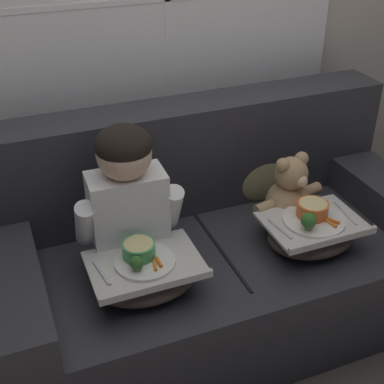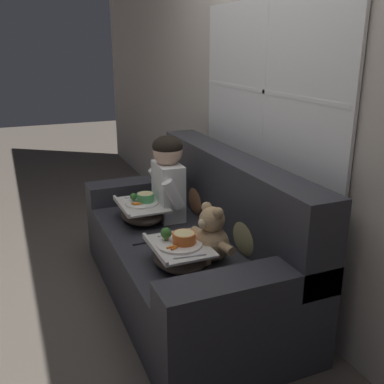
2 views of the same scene
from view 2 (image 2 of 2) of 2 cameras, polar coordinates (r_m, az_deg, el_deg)
ground_plane at (r=2.97m, az=-0.95°, el=-13.22°), size 14.00×14.00×0.00m
wall_back_with_window at (r=2.80m, az=10.02°, el=12.86°), size 8.00×0.08×2.60m
couch at (r=2.84m, az=0.29°, el=-7.36°), size 1.81×0.87×0.90m
throw_pillow_behind_child at (r=3.10m, az=1.05°, el=0.08°), size 0.33×0.16×0.34m
throw_pillow_behind_teddy at (r=2.53m, az=7.35°, el=-4.45°), size 0.33×0.16×0.35m
child_figure at (r=2.97m, az=-3.08°, el=2.35°), size 0.40×0.20×0.56m
teddy_bear at (r=2.43m, az=2.45°, el=-5.73°), size 0.35×0.25×0.32m
lap_tray_child at (r=3.00m, az=-6.38°, el=-2.42°), size 0.39×0.29×0.19m
lap_tray_teddy at (r=2.39m, az=-1.62°, el=-7.78°), size 0.38×0.29×0.20m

